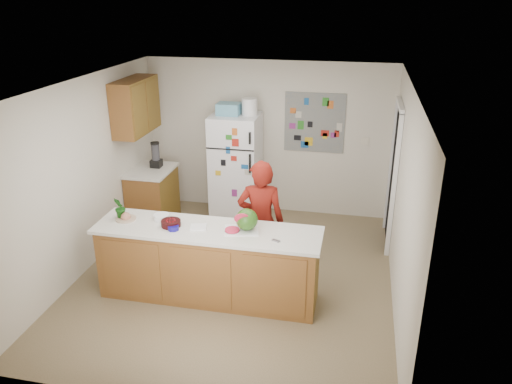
% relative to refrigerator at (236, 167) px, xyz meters
% --- Properties ---
extents(floor, '(4.00, 4.50, 0.02)m').
position_rel_refrigerator_xyz_m(floor, '(0.45, -1.88, -0.86)').
color(floor, brown).
rests_on(floor, ground).
extents(wall_back, '(4.00, 0.02, 2.50)m').
position_rel_refrigerator_xyz_m(wall_back, '(0.45, 0.38, 0.40)').
color(wall_back, beige).
rests_on(wall_back, ground).
extents(wall_left, '(0.02, 4.50, 2.50)m').
position_rel_refrigerator_xyz_m(wall_left, '(-1.56, -1.88, 0.40)').
color(wall_left, beige).
rests_on(wall_left, ground).
extents(wall_right, '(0.02, 4.50, 2.50)m').
position_rel_refrigerator_xyz_m(wall_right, '(2.46, -1.88, 0.40)').
color(wall_right, beige).
rests_on(wall_right, ground).
extents(ceiling, '(4.00, 4.50, 0.02)m').
position_rel_refrigerator_xyz_m(ceiling, '(0.45, -1.88, 1.66)').
color(ceiling, white).
rests_on(ceiling, wall_back).
extents(doorway, '(0.03, 0.85, 2.04)m').
position_rel_refrigerator_xyz_m(doorway, '(2.44, -0.43, 0.17)').
color(doorway, black).
rests_on(doorway, ground).
extents(peninsula_base, '(2.60, 0.62, 0.88)m').
position_rel_refrigerator_xyz_m(peninsula_base, '(0.25, -2.38, -0.41)').
color(peninsula_base, brown).
rests_on(peninsula_base, floor).
extents(peninsula_top, '(2.68, 0.70, 0.04)m').
position_rel_refrigerator_xyz_m(peninsula_top, '(0.25, -2.38, 0.05)').
color(peninsula_top, silver).
rests_on(peninsula_top, peninsula_base).
extents(side_counter_base, '(0.60, 0.80, 0.86)m').
position_rel_refrigerator_xyz_m(side_counter_base, '(-1.24, -0.53, -0.42)').
color(side_counter_base, brown).
rests_on(side_counter_base, floor).
extents(side_counter_top, '(0.64, 0.84, 0.04)m').
position_rel_refrigerator_xyz_m(side_counter_top, '(-1.24, -0.53, 0.03)').
color(side_counter_top, silver).
rests_on(side_counter_top, side_counter_base).
extents(upper_cabinets, '(0.35, 1.00, 0.80)m').
position_rel_refrigerator_xyz_m(upper_cabinets, '(-1.37, -0.58, 1.05)').
color(upper_cabinets, brown).
rests_on(upper_cabinets, wall_left).
extents(refrigerator, '(0.75, 0.70, 1.70)m').
position_rel_refrigerator_xyz_m(refrigerator, '(0.00, 0.00, 0.00)').
color(refrigerator, silver).
rests_on(refrigerator, floor).
extents(fridge_top_bin, '(0.35, 0.28, 0.18)m').
position_rel_refrigerator_xyz_m(fridge_top_bin, '(-0.10, 0.00, 0.94)').
color(fridge_top_bin, '#5999B2').
rests_on(fridge_top_bin, refrigerator).
extents(photo_collage, '(0.95, 0.01, 0.95)m').
position_rel_refrigerator_xyz_m(photo_collage, '(1.20, 0.36, 0.70)').
color(photo_collage, slate).
rests_on(photo_collage, wall_back).
extents(person, '(0.63, 0.46, 1.61)m').
position_rel_refrigerator_xyz_m(person, '(0.78, -1.83, -0.04)').
color(person, '#64120B').
rests_on(person, floor).
extents(blender_appliance, '(0.12, 0.12, 0.38)m').
position_rel_refrigerator_xyz_m(blender_appliance, '(-1.19, -0.41, 0.24)').
color(blender_appliance, black).
rests_on(blender_appliance, side_counter_top).
extents(cutting_board, '(0.45, 0.37, 0.01)m').
position_rel_refrigerator_xyz_m(cutting_board, '(0.65, -2.34, 0.08)').
color(cutting_board, white).
rests_on(cutting_board, peninsula_top).
extents(watermelon, '(0.25, 0.25, 0.25)m').
position_rel_refrigerator_xyz_m(watermelon, '(0.71, -2.32, 0.21)').
color(watermelon, '#2C5013').
rests_on(watermelon, cutting_board).
extents(watermelon_slice, '(0.17, 0.17, 0.02)m').
position_rel_refrigerator_xyz_m(watermelon_slice, '(0.56, -2.39, 0.09)').
color(watermelon_slice, red).
rests_on(watermelon_slice, cutting_board).
extents(cherry_bowl, '(0.31, 0.31, 0.07)m').
position_rel_refrigerator_xyz_m(cherry_bowl, '(-0.19, -2.39, 0.11)').
color(cherry_bowl, black).
rests_on(cherry_bowl, peninsula_top).
extents(white_bowl, '(0.23, 0.23, 0.06)m').
position_rel_refrigerator_xyz_m(white_bowl, '(-0.37, -2.24, 0.10)').
color(white_bowl, silver).
rests_on(white_bowl, peninsula_top).
extents(cobalt_bowl, '(0.17, 0.17, 0.05)m').
position_rel_refrigerator_xyz_m(cobalt_bowl, '(-0.12, -2.49, 0.10)').
color(cobalt_bowl, navy).
rests_on(cobalt_bowl, peninsula_top).
extents(plate, '(0.32, 0.32, 0.02)m').
position_rel_refrigerator_xyz_m(plate, '(-0.79, -2.34, 0.08)').
color(plate, tan).
rests_on(plate, peninsula_top).
extents(paper_towel, '(0.22, 0.21, 0.02)m').
position_rel_refrigerator_xyz_m(paper_towel, '(0.15, -2.38, 0.08)').
color(paper_towel, silver).
rests_on(paper_towel, peninsula_top).
extents(keys, '(0.10, 0.07, 0.01)m').
position_rel_refrigerator_xyz_m(keys, '(1.09, -2.52, 0.08)').
color(keys, gray).
rests_on(keys, peninsula_top).
extents(potted_plant, '(0.18, 0.20, 0.28)m').
position_rel_refrigerator_xyz_m(potted_plant, '(-0.85, -2.33, 0.21)').
color(potted_plant, '#1D4915').
rests_on(potted_plant, peninsula_top).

